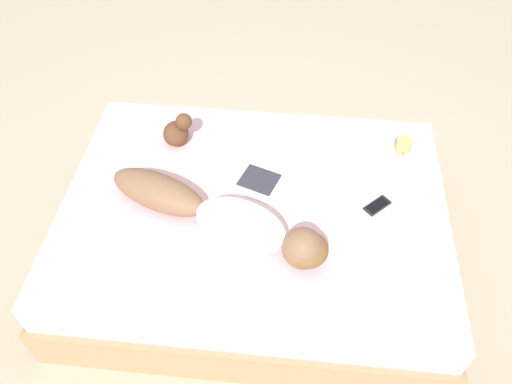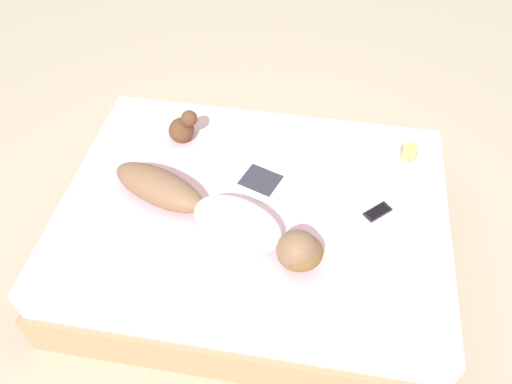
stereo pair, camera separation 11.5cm
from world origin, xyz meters
name	(u,v)px [view 2 (the right image)]	position (x,y,z in m)	size (l,w,h in m)	color
ground_plane	(254,256)	(0.00, 0.00, 0.00)	(12.00, 12.00, 0.00)	#B7A88E
bed	(254,231)	(0.00, 0.00, 0.25)	(1.57, 2.12, 0.52)	tan
person	(222,216)	(0.19, -0.13, 0.61)	(0.63, 1.22, 0.20)	brown
open_magazine	(272,166)	(-0.28, 0.05, 0.52)	(0.61, 0.46, 0.01)	silver
coffee_mug	(409,152)	(-0.49, 0.83, 0.56)	(0.12, 0.09, 0.08)	tan
cell_phone	(378,212)	(-0.04, 0.66, 0.52)	(0.15, 0.16, 0.01)	black
plush_toy	(183,128)	(-0.42, -0.50, 0.61)	(0.17, 0.18, 0.22)	brown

